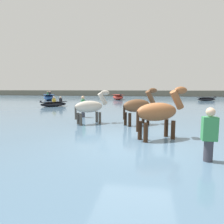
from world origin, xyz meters
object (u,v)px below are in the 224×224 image
(horse_flank_bay, at_px, (138,107))
(boat_distant_east, at_px, (206,99))
(horse_lead_pinto, at_px, (90,108))
(horse_trailing_chestnut, at_px, (159,113))
(person_wading_close, at_px, (83,109))
(boat_mid_outer, at_px, (54,104))
(person_spectator_far, at_px, (209,141))
(boat_far_offshore, at_px, (49,97))
(boat_near_port, at_px, (118,97))

(horse_flank_bay, xyz_separation_m, boat_distant_east, (8.26, 19.73, -0.59))
(horse_lead_pinto, xyz_separation_m, horse_trailing_chestnut, (3.01, -2.31, 0.09))
(horse_flank_bay, height_order, person_wading_close, horse_flank_bay)
(boat_mid_outer, distance_m, person_spectator_far, 15.73)
(horse_flank_bay, xyz_separation_m, boat_mid_outer, (-8.19, 7.86, -0.59))
(horse_trailing_chestnut, distance_m, boat_far_offshore, 24.22)
(person_wading_close, bearing_deg, horse_lead_pinto, -62.00)
(boat_mid_outer, bearing_deg, person_spectator_far, -50.57)
(boat_near_port, xyz_separation_m, boat_distant_east, (12.34, -0.40, -0.14))
(horse_flank_bay, bearing_deg, boat_mid_outer, 136.17)
(boat_mid_outer, height_order, person_spectator_far, person_spectator_far)
(horse_flank_bay, distance_m, boat_mid_outer, 11.37)
(person_wading_close, bearing_deg, boat_mid_outer, 129.07)
(boat_far_offshore, distance_m, person_spectator_far, 26.28)
(boat_far_offshore, xyz_separation_m, boat_distant_east, (21.88, 2.74, -0.18))
(boat_far_offshore, relative_size, person_wading_close, 2.58)
(boat_far_offshore, bearing_deg, person_spectator_far, -54.06)
(boat_near_port, bearing_deg, horse_flank_bay, -78.55)
(horse_lead_pinto, distance_m, person_wading_close, 2.22)
(horse_lead_pinto, relative_size, boat_mid_outer, 0.86)
(boat_mid_outer, relative_size, boat_far_offshore, 0.55)
(boat_near_port, xyz_separation_m, boat_mid_outer, (-4.11, -12.27, -0.13))
(horse_trailing_chestnut, relative_size, boat_distant_east, 0.80)
(horse_flank_bay, xyz_separation_m, boat_near_port, (-4.08, 20.13, -0.45))
(horse_lead_pinto, bearing_deg, boat_far_offshore, 123.61)
(boat_near_port, height_order, boat_far_offshore, boat_far_offshore)
(boat_distant_east, bearing_deg, horse_lead_pinto, -117.80)
(boat_mid_outer, relative_size, person_spectator_far, 1.41)
(horse_flank_bay, relative_size, person_wading_close, 1.27)
(horse_lead_pinto, xyz_separation_m, boat_far_offshore, (-11.40, 17.15, -0.34))
(person_wading_close, bearing_deg, horse_trailing_chestnut, -46.42)
(horse_flank_bay, bearing_deg, person_wading_close, 151.27)
(horse_lead_pinto, xyz_separation_m, person_spectator_far, (4.02, -4.13, -0.30))
(boat_mid_outer, bearing_deg, horse_flank_bay, -43.83)
(boat_far_offshore, height_order, person_spectator_far, boat_far_offshore)
(horse_lead_pinto, bearing_deg, horse_flank_bay, 4.08)
(boat_near_port, distance_m, person_wading_close, 18.36)
(horse_lead_pinto, height_order, boat_far_offshore, horse_lead_pinto)
(boat_far_offshore, xyz_separation_m, person_spectator_far, (15.42, -21.28, 0.05))
(horse_flank_bay, bearing_deg, boat_distant_east, 67.28)
(horse_trailing_chestnut, xyz_separation_m, horse_flank_bay, (-0.79, 2.47, -0.02))
(boat_near_port, bearing_deg, boat_mid_outer, -108.54)
(boat_distant_east, bearing_deg, person_wading_close, -122.70)
(boat_mid_outer, distance_m, boat_far_offshore, 10.62)
(boat_near_port, bearing_deg, horse_lead_pinto, -84.78)
(boat_far_offshore, bearing_deg, boat_distant_east, 7.13)
(horse_lead_pinto, bearing_deg, boat_mid_outer, 126.65)
(boat_distant_east, bearing_deg, horse_trailing_chestnut, -108.60)
(boat_distant_east, distance_m, person_spectator_far, 24.87)
(horse_flank_bay, xyz_separation_m, boat_far_offshore, (-13.62, 16.99, -0.41))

